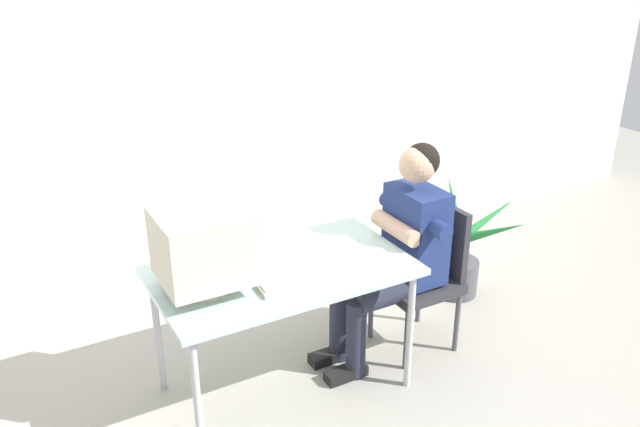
{
  "coord_description": "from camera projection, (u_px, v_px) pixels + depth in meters",
  "views": [
    {
      "loc": [
        -1.21,
        -2.56,
        2.24
      ],
      "look_at": [
        0.21,
        0.0,
        0.97
      ],
      "focal_mm": 36.26,
      "sensor_mm": 36.0,
      "label": 1
    }
  ],
  "objects": [
    {
      "name": "person_seated",
      "position": [
        398.0,
        248.0,
        3.53
      ],
      "size": [
        0.72,
        0.55,
        1.24
      ],
      "color": "navy",
      "rests_on": "ground_plane"
    },
    {
      "name": "potted_plant",
      "position": [
        459.0,
        252.0,
        4.28
      ],
      "size": [
        0.83,
        0.8,
        0.76
      ],
      "color": "#4C4C51",
      "rests_on": "ground_plane"
    },
    {
      "name": "desk",
      "position": [
        283.0,
        278.0,
        3.22
      ],
      "size": [
        1.27,
        0.74,
        0.72
      ],
      "color": "#B7B7BC",
      "rests_on": "ground_plane"
    },
    {
      "name": "wall_back",
      "position": [
        226.0,
        60.0,
        4.15
      ],
      "size": [
        8.0,
        0.1,
        3.0
      ],
      "primitive_type": "cube",
      "color": "silver",
      "rests_on": "ground_plane"
    },
    {
      "name": "ground_plane",
      "position": [
        286.0,
        386.0,
        3.48
      ],
      "size": [
        12.0,
        12.0,
        0.0
      ],
      "primitive_type": "plane",
      "color": "#9E998E"
    },
    {
      "name": "keyboard",
      "position": [
        263.0,
        273.0,
        3.12
      ],
      "size": [
        0.17,
        0.45,
        0.03
      ],
      "color": "beige",
      "rests_on": "desk"
    },
    {
      "name": "crt_monitor",
      "position": [
        204.0,
        246.0,
        2.9
      ],
      "size": [
        0.41,
        0.38,
        0.4
      ],
      "color": "beige",
      "rests_on": "desk"
    },
    {
      "name": "office_chair",
      "position": [
        425.0,
        270.0,
        3.69
      ],
      "size": [
        0.42,
        0.42,
        0.86
      ],
      "color": "#4C4C51",
      "rests_on": "ground_plane"
    }
  ]
}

